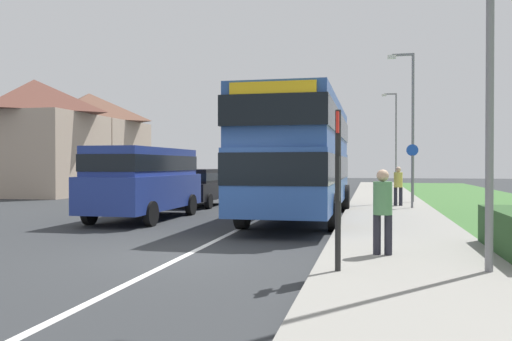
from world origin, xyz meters
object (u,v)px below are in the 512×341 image
at_px(pedestrian_at_stop, 383,208).
at_px(parked_car_black, 197,186).
at_px(cycle_route_sign, 412,173).
at_px(street_lamp_mid, 410,117).
at_px(street_lamp_far, 395,133).
at_px(double_decker_bus, 301,153).
at_px(pedestrian_walking_away, 398,184).
at_px(parked_van_blue, 145,177).
at_px(bus_stop_sign, 338,179).

bearing_deg(pedestrian_at_stop, parked_car_black, 122.98).
bearing_deg(cycle_route_sign, street_lamp_mid, 87.44).
bearing_deg(street_lamp_far, double_decker_bus, -98.95).
relative_size(pedestrian_walking_away, cycle_route_sign, 0.66).
xyz_separation_m(double_decker_bus, street_lamp_far, (3.98, 25.27, 2.03)).
xyz_separation_m(pedestrian_at_stop, cycle_route_sign, (1.32, 10.89, 0.45)).
relative_size(parked_car_black, cycle_route_sign, 1.55).
height_order(parked_car_black, street_lamp_mid, street_lamp_mid).
bearing_deg(cycle_route_sign, parked_car_black, 177.24).
bearing_deg(pedestrian_at_stop, pedestrian_walking_away, 85.87).
relative_size(parked_van_blue, street_lamp_mid, 0.83).
xyz_separation_m(parked_van_blue, pedestrian_walking_away, (8.13, 6.03, -0.38)).
distance_m(parked_van_blue, street_lamp_mid, 12.28).
bearing_deg(double_decker_bus, street_lamp_mid, 61.56).
xyz_separation_m(double_decker_bus, street_lamp_mid, (3.86, 7.13, 1.70)).
relative_size(pedestrian_at_stop, cycle_route_sign, 0.66).
bearing_deg(parked_car_black, parked_van_blue, -89.26).
height_order(pedestrian_at_stop, pedestrian_walking_away, same).
distance_m(parked_car_black, pedestrian_at_stop, 13.48).
distance_m(parked_car_black, street_lamp_far, 23.02).
xyz_separation_m(bus_stop_sign, street_lamp_far, (2.29, 33.89, 2.63)).
relative_size(parked_van_blue, bus_stop_sign, 2.12).
xyz_separation_m(double_decker_bus, pedestrian_at_stop, (2.39, -7.00, -1.17)).
distance_m(cycle_route_sign, street_lamp_far, 21.56).
distance_m(pedestrian_walking_away, cycle_route_sign, 1.19).
bearing_deg(cycle_route_sign, pedestrian_at_stop, -96.92).
height_order(bus_stop_sign, cycle_route_sign, bus_stop_sign).
relative_size(cycle_route_sign, street_lamp_mid, 0.38).
relative_size(pedestrian_walking_away, bus_stop_sign, 0.64).
relative_size(bus_stop_sign, cycle_route_sign, 1.03).
distance_m(double_decker_bus, parked_car_black, 6.68).
xyz_separation_m(parked_car_black, cycle_route_sign, (8.66, -0.42, 0.56)).
bearing_deg(street_lamp_far, parked_car_black, -113.06).
height_order(pedestrian_at_stop, street_lamp_mid, street_lamp_mid).
bearing_deg(parked_car_black, pedestrian_walking_away, 4.08).
relative_size(cycle_route_sign, street_lamp_far, 0.35).
height_order(parked_van_blue, street_lamp_far, street_lamp_far).
bearing_deg(pedestrian_at_stop, street_lamp_far, 87.19).
bearing_deg(parked_van_blue, street_lamp_mid, 43.41).
xyz_separation_m(parked_van_blue, bus_stop_sign, (6.56, -7.48, 0.19)).
xyz_separation_m(double_decker_bus, parked_car_black, (-4.94, 4.31, -1.28)).
xyz_separation_m(parked_car_black, pedestrian_walking_away, (8.20, 0.58, 0.11)).
distance_m(pedestrian_walking_away, bus_stop_sign, 13.61).
bearing_deg(pedestrian_walking_away, pedestrian_at_stop, -94.13).
relative_size(parked_car_black, bus_stop_sign, 1.50).
bearing_deg(parked_car_black, street_lamp_mid, 17.74).
bearing_deg(double_decker_bus, parked_car_black, 138.92).
bearing_deg(street_lamp_mid, pedestrian_at_stop, -95.93).
bearing_deg(pedestrian_walking_away, bus_stop_sign, -96.60).
bearing_deg(parked_van_blue, pedestrian_walking_away, 36.57).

